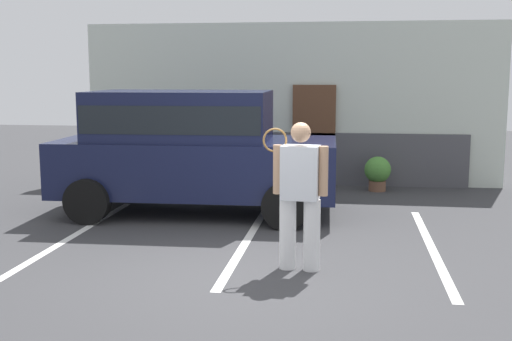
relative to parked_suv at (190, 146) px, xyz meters
The scene contains 8 objects.
ground_plane 3.60m from the parked_suv, 66.46° to the right, with size 40.00×40.00×0.00m, color #38383A.
parking_stripe_0 2.39m from the parked_suv, 129.05° to the right, with size 0.12×4.40×0.01m, color silver.
parking_stripe_1 2.33m from the parked_suv, 53.29° to the right, with size 0.12×4.40×0.01m, color silver.
parking_stripe_2 4.25m from the parked_suv, 23.47° to the right, with size 0.12×4.40×0.01m, color silver.
house_frontage 3.61m from the parked_suv, 67.52° to the left, with size 8.83×0.40×3.39m.
parked_suv is the anchor object (origin of this frame).
tennis_player_man 3.52m from the parked_suv, 54.39° to the right, with size 0.79×0.32×1.78m.
potted_plant_by_porch 4.15m from the parked_suv, 38.21° to the left, with size 0.53×0.53×0.70m.
Camera 1 is at (1.23, -7.15, 2.34)m, focal length 44.71 mm.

